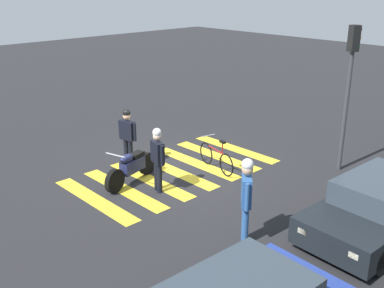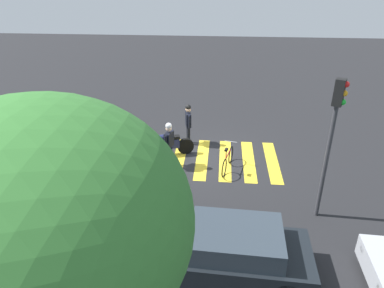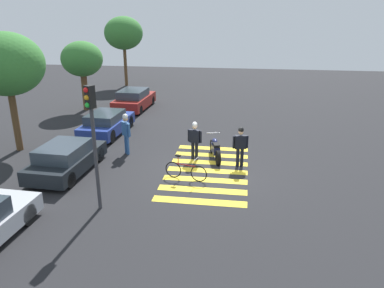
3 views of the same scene
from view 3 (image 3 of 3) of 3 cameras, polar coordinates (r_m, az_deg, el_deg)
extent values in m
plane|color=#232326|center=(15.53, 2.36, -4.10)|extent=(60.00, 60.00, 0.00)
cylinder|color=black|center=(17.31, 3.16, -0.41)|extent=(0.66, 0.30, 0.65)
cylinder|color=black|center=(16.01, 4.02, -2.13)|extent=(0.66, 0.30, 0.65)
cube|color=#1E234C|center=(16.55, 3.61, -0.71)|extent=(0.85, 0.48, 0.36)
ellipsoid|color=#1E234C|center=(16.67, 3.49, 0.43)|extent=(0.53, 0.36, 0.24)
cube|color=black|center=(16.28, 3.75, -0.16)|extent=(0.49, 0.35, 0.12)
cylinder|color=#A5A5AD|center=(17.01, 3.25, 1.72)|extent=(0.20, 0.61, 0.04)
torus|color=black|center=(14.42, 1.04, -4.57)|extent=(0.19, 0.66, 0.67)
torus|color=black|center=(14.79, -2.88, -3.94)|extent=(0.19, 0.66, 0.67)
cylinder|color=maroon|center=(14.49, -0.95, -3.24)|extent=(0.23, 0.83, 0.04)
cylinder|color=maroon|center=(14.54, -2.14, -2.44)|extent=(0.04, 0.04, 0.34)
cube|color=black|center=(14.47, -2.15, -1.78)|extent=(0.14, 0.22, 0.06)
cylinder|color=#99999E|center=(14.22, 0.65, -2.30)|extent=(0.45, 0.13, 0.03)
cylinder|color=black|center=(15.95, 7.64, -2.04)|extent=(0.14, 0.14, 0.81)
cylinder|color=black|center=(15.91, 7.01, -2.06)|extent=(0.14, 0.14, 0.81)
cube|color=black|center=(15.69, 7.43, 0.31)|extent=(0.30, 0.50, 0.57)
sphere|color=tan|center=(15.55, 7.50, 1.83)|extent=(0.22, 0.22, 0.22)
cylinder|color=black|center=(15.75, 8.46, 0.33)|extent=(0.09, 0.09, 0.55)
cylinder|color=black|center=(15.64, 6.40, 0.28)|extent=(0.09, 0.09, 0.55)
sphere|color=black|center=(15.52, 7.52, 2.18)|extent=(0.23, 0.23, 0.23)
cylinder|color=black|center=(16.50, 0.70, -1.11)|extent=(0.14, 0.14, 0.81)
cylinder|color=black|center=(16.57, 0.12, -1.02)|extent=(0.14, 0.14, 0.81)
cube|color=black|center=(16.30, 0.41, 1.22)|extent=(0.32, 0.51, 0.57)
sphere|color=beige|center=(16.17, 0.42, 2.68)|extent=(0.22, 0.22, 0.22)
cylinder|color=black|center=(16.20, 1.35, 1.09)|extent=(0.09, 0.09, 0.55)
cylinder|color=black|center=(16.41, -0.50, 1.34)|extent=(0.09, 0.09, 0.55)
sphere|color=white|center=(16.14, 0.42, 3.02)|extent=(0.23, 0.23, 0.23)
cylinder|color=#2D5999|center=(17.52, -10.06, -0.02)|extent=(0.14, 0.14, 0.89)
cylinder|color=#2D5999|center=(17.37, -9.82, -0.19)|extent=(0.14, 0.14, 0.89)
cube|color=#2D5999|center=(17.21, -10.09, 2.27)|extent=(0.52, 0.50, 0.63)
sphere|color=tan|center=(17.08, -10.18, 3.79)|extent=(0.24, 0.24, 0.24)
cylinder|color=#2D5999|center=(17.48, -10.51, 2.52)|extent=(0.09, 0.09, 0.60)
cylinder|color=#2D5999|center=(16.94, -9.65, 2.02)|extent=(0.09, 0.09, 0.60)
sphere|color=white|center=(17.05, -10.20, 4.15)|extent=(0.25, 0.25, 0.25)
cube|color=yellow|center=(13.11, 1.12, -8.79)|extent=(0.45, 3.32, 0.01)
cube|color=yellow|center=(13.91, 1.58, -7.04)|extent=(0.45, 3.32, 0.01)
cube|color=yellow|center=(14.71, 2.00, -5.48)|extent=(0.45, 3.32, 0.01)
cube|color=yellow|center=(15.53, 2.36, -4.09)|extent=(0.45, 3.32, 0.01)
cube|color=yellow|center=(16.35, 2.69, -2.83)|extent=(0.45, 3.32, 0.01)
cube|color=yellow|center=(17.18, 2.99, -1.70)|extent=(0.45, 3.32, 0.01)
cube|color=yellow|center=(18.02, 3.26, -0.67)|extent=(0.45, 3.32, 0.01)
cylinder|color=black|center=(12.74, -23.92, -9.84)|extent=(0.69, 0.25, 0.68)
cube|color=#F2EDCC|center=(13.95, -27.37, -6.84)|extent=(0.09, 0.20, 0.12)
cube|color=#F2EDCC|center=(13.27, -23.22, -7.52)|extent=(0.09, 0.20, 0.12)
cylinder|color=black|center=(17.57, -18.68, -1.19)|extent=(0.63, 0.25, 0.62)
cylinder|color=black|center=(16.88, -14.04, -1.57)|extent=(0.63, 0.25, 0.62)
cylinder|color=black|center=(15.48, -23.38, -4.62)|extent=(0.63, 0.25, 0.62)
cylinder|color=black|center=(14.69, -18.29, -5.25)|extent=(0.63, 0.25, 0.62)
cube|color=black|center=(16.07, -18.56, -2.55)|extent=(4.01, 1.95, 0.58)
cube|color=#333D47|center=(15.72, -19.11, -0.98)|extent=(2.19, 1.66, 0.51)
cube|color=#F2EDCC|center=(17.88, -17.27, 0.12)|extent=(0.09, 0.20, 0.12)
cube|color=#F2EDCC|center=(17.38, -13.95, -0.11)|extent=(0.09, 0.20, 0.12)
cylinder|color=black|center=(22.01, -13.25, 3.54)|extent=(0.70, 0.25, 0.69)
cylinder|color=black|center=(21.45, -9.55, 3.38)|extent=(0.70, 0.25, 0.69)
cylinder|color=black|center=(19.68, -16.35, 1.36)|extent=(0.70, 0.25, 0.69)
cylinder|color=black|center=(19.06, -12.30, 1.12)|extent=(0.70, 0.25, 0.69)
cube|color=navy|center=(20.49, -12.84, 2.80)|extent=(4.05, 1.90, 0.60)
cube|color=#333D47|center=(20.17, -13.17, 4.06)|extent=(2.21, 1.61, 0.46)
cube|color=#F2EDCC|center=(22.40, -12.22, 4.51)|extent=(0.09, 0.20, 0.12)
cube|color=#F2EDCC|center=(22.00, -9.56, 4.41)|extent=(0.09, 0.20, 0.12)
cylinder|color=black|center=(27.22, -9.46, 6.73)|extent=(0.61, 0.25, 0.60)
cylinder|color=black|center=(26.71, -6.16, 6.64)|extent=(0.61, 0.25, 0.60)
cylinder|color=black|center=(24.72, -11.61, 5.30)|extent=(0.61, 0.25, 0.60)
cylinder|color=black|center=(24.16, -8.02, 5.18)|extent=(0.61, 0.25, 0.60)
cube|color=maroon|center=(25.64, -8.81, 6.44)|extent=(4.13, 2.02, 0.68)
cube|color=#333D47|center=(25.32, -9.03, 7.64)|extent=(2.26, 1.72, 0.51)
cube|color=#F2EDCC|center=(27.64, -8.63, 7.62)|extent=(0.09, 0.20, 0.12)
cube|color=#F2EDCC|center=(27.28, -6.27, 7.56)|extent=(0.09, 0.20, 0.12)
cylinder|color=#38383D|center=(12.36, -14.49, -2.46)|extent=(0.12, 0.12, 3.46)
cube|color=black|center=(11.76, -15.34, 6.97)|extent=(0.32, 0.32, 0.70)
sphere|color=red|center=(11.63, -15.93, 7.95)|extent=(0.16, 0.16, 0.16)
sphere|color=orange|center=(11.68, -15.82, 6.85)|extent=(0.16, 0.16, 0.16)
sphere|color=green|center=(11.73, -15.72, 5.75)|extent=(0.16, 0.16, 0.16)
cylinder|color=brown|center=(19.25, -25.39, 3.13)|extent=(0.31, 0.31, 2.81)
ellipsoid|color=#387A33|center=(18.76, -26.57, 10.89)|extent=(3.31, 3.31, 2.81)
cylinder|color=brown|center=(25.99, -16.04, 7.63)|extent=(0.40, 0.40, 2.37)
ellipsoid|color=#387A33|center=(25.65, -16.50, 12.39)|extent=(2.65, 2.65, 2.25)
cylinder|color=brown|center=(34.00, -10.14, 11.54)|extent=(0.27, 0.27, 3.29)
ellipsoid|color=#387A33|center=(33.73, -10.44, 16.37)|extent=(3.27, 3.27, 2.78)
camera|label=1|loc=(24.79, -18.29, 16.59)|focal=43.10mm
camera|label=2|loc=(19.06, -38.63, 16.38)|focal=32.86mm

